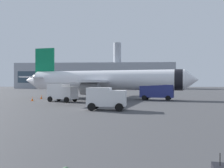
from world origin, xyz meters
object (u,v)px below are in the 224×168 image
Objects in this scene: fuel_truck at (156,90)px; cargo_van at (106,98)px; airplane_at_gate at (104,80)px; service_truck at (62,92)px; safety_cone_mid at (32,99)px; safety_cone_near at (41,97)px.

fuel_truck is 1.41× the size of cargo_van.
airplane_at_gate is at bearing 165.08° from fuel_truck.
service_truck is 6.99× the size of safety_cone_mid.
fuel_truck is at bearing 65.83° from cargo_van.
cargo_van is 19.50m from safety_cone_mid.
cargo_van is at bearing -83.55° from airplane_at_gate.
airplane_at_gate reaches higher than service_truck.
airplane_at_gate is 7.82× the size of cargo_van.
service_truck is 6.44× the size of safety_cone_near.
fuel_truck is 18.83m from cargo_van.
airplane_at_gate is 10.47m from fuel_truck.
safety_cone_near is 1.09× the size of safety_cone_mid.
service_truck is at bearing -48.39° from safety_cone_near.
fuel_truck is (16.19, 5.14, 0.16)m from service_truck.
airplane_at_gate is 47.00× the size of safety_cone_mid.
safety_cone_near is (-14.52, 18.84, -1.05)m from cargo_van.
safety_cone_near reaches higher than safety_cone_mid.
cargo_van is at bearing -54.85° from service_truck.
airplane_at_gate is 12.74m from safety_cone_near.
safety_cone_near is at bearing 175.72° from fuel_truck.
safety_cone_near is (-22.23, 1.66, -1.37)m from fuel_truck.
safety_cone_near is (-6.04, 6.80, -1.20)m from service_truck.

